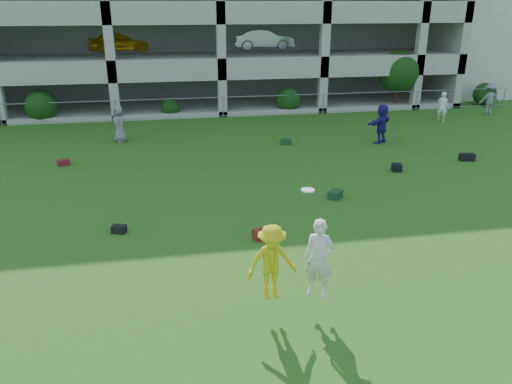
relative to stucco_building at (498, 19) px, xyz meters
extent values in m
plane|color=#235114|center=(-23.00, -28.00, -5.00)|extent=(100.00, 100.00, 0.00)
cube|color=beige|center=(0.00, 0.00, 0.00)|extent=(16.00, 14.00, 10.00)
imported|color=slate|center=(-28.47, -13.51, -4.14)|extent=(0.87, 1.00, 1.72)
imported|color=navy|center=(-16.37, -15.95, -4.08)|extent=(1.70, 1.43, 1.83)
imported|color=white|center=(-11.14, -12.22, -4.18)|extent=(0.70, 0.70, 1.64)
imported|color=slate|center=(-7.46, -11.02, -4.09)|extent=(1.26, 0.83, 1.83)
cube|color=#580F11|center=(-23.80, -25.01, -4.86)|extent=(0.62, 0.48, 0.28)
cube|color=black|center=(-27.80, -23.91, -4.89)|extent=(0.46, 0.36, 0.22)
cube|color=#12321C|center=(-20.78, -22.41, -4.87)|extent=(0.60, 0.60, 0.26)
cube|color=black|center=(-17.46, -20.08, -4.85)|extent=(0.41, 0.41, 0.30)
cube|color=black|center=(-13.95, -19.30, -4.85)|extent=(0.64, 0.40, 0.30)
cube|color=maroon|center=(-30.49, -16.96, -4.88)|extent=(0.53, 0.45, 0.24)
cube|color=#153A1A|center=(-20.81, -15.39, -4.88)|extent=(0.56, 0.43, 0.25)
imported|color=gold|center=(-24.33, -28.66, -3.74)|extent=(1.13, 0.74, 1.63)
imported|color=silver|center=(-23.35, -28.72, -3.72)|extent=(0.74, 0.66, 1.70)
cylinder|color=white|center=(-23.63, -28.65, -2.22)|extent=(0.27, 0.27, 0.04)
cube|color=#9E998C|center=(-23.00, 4.75, 1.00)|extent=(30.00, 0.50, 12.00)
cube|color=#9E998C|center=(-8.25, -2.00, 1.00)|extent=(0.50, 14.00, 12.00)
cube|color=#9E998C|center=(-23.00, -2.00, -4.85)|extent=(30.00, 14.00, 0.30)
cube|color=#9E998C|center=(-23.00, -2.00, -1.85)|extent=(30.00, 14.00, 0.30)
cube|color=#9E998C|center=(-23.00, -2.00, 1.15)|extent=(30.00, 14.00, 0.30)
cube|color=#9E998C|center=(-23.00, -8.85, -2.45)|extent=(30.00, 0.30, 0.90)
cube|color=#9E998C|center=(-23.00, -8.85, 0.55)|extent=(30.00, 0.30, 0.90)
cube|color=#9E998C|center=(-29.00, -8.75, 1.00)|extent=(0.50, 0.50, 12.00)
cube|color=#9E998C|center=(-23.00, -8.75, 1.00)|extent=(0.50, 0.50, 12.00)
cube|color=#9E998C|center=(-17.00, -8.75, 1.00)|extent=(0.50, 0.50, 12.00)
cube|color=#9E998C|center=(-11.00, -8.75, 1.00)|extent=(0.50, 0.50, 12.00)
cube|color=#605E59|center=(-23.00, 0.00, 1.00)|extent=(29.00, 9.00, 11.60)
imported|color=#DEA90B|center=(-28.78, -4.00, -1.04)|extent=(4.04, 2.03, 1.32)
imported|color=#B7BBBF|center=(-19.67, -4.00, -1.04)|extent=(4.05, 1.53, 1.32)
cylinder|color=gray|center=(-35.00, -9.00, -4.40)|extent=(0.06, 0.06, 1.20)
cylinder|color=gray|center=(-29.00, -9.00, -4.40)|extent=(0.06, 0.06, 1.20)
cylinder|color=gray|center=(-23.00, -9.00, -4.40)|extent=(0.06, 0.06, 1.20)
cylinder|color=gray|center=(-17.00, -9.00, -4.40)|extent=(0.06, 0.06, 1.20)
cylinder|color=gray|center=(-11.00, -9.00, -4.40)|extent=(0.06, 0.06, 1.20)
cylinder|color=gray|center=(-5.00, -9.00, -4.40)|extent=(0.06, 0.06, 1.20)
cylinder|color=gray|center=(-23.00, -9.00, -3.85)|extent=(36.00, 0.04, 0.04)
cylinder|color=gray|center=(-23.00, -9.00, -4.92)|extent=(36.00, 0.04, 0.04)
sphere|color=#163D11|center=(-33.00, -8.40, -4.12)|extent=(1.76, 1.76, 1.76)
sphere|color=#163D11|center=(-26.00, -8.40, -4.45)|extent=(1.10, 1.10, 1.10)
sphere|color=#163D11|center=(-19.00, -8.40, -4.23)|extent=(1.54, 1.54, 1.54)
cylinder|color=#382314|center=(-12.00, -8.20, -4.02)|extent=(0.16, 0.16, 1.96)
sphere|color=#163D11|center=(-12.00, -8.20, -2.76)|extent=(2.52, 2.52, 2.52)
sphere|color=#163D11|center=(-6.00, -8.40, -4.29)|extent=(1.43, 1.43, 1.43)
camera|label=1|loc=(-26.26, -37.43, 1.20)|focal=35.00mm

